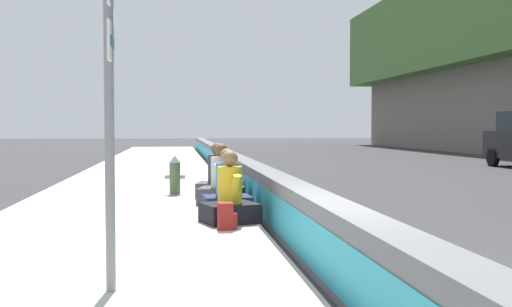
{
  "coord_description": "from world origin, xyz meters",
  "views": [
    {
      "loc": [
        -6.62,
        1.7,
        1.67
      ],
      "look_at": [
        4.76,
        0.2,
        1.16
      ],
      "focal_mm": 43.05,
      "sensor_mm": 36.0,
      "label": 1
    }
  ],
  "objects_px": {
    "seated_person_far": "(217,180)",
    "backpack": "(226,216)",
    "seated_person_foreground": "(230,200)",
    "seated_person_middle": "(227,193)",
    "route_sign_post": "(109,65)",
    "fire_hydrant": "(175,174)",
    "seated_person_rear": "(221,185)"
  },
  "relations": [
    {
      "from": "fire_hydrant",
      "to": "seated_person_far",
      "type": "height_order",
      "value": "seated_person_far"
    },
    {
      "from": "seated_person_foreground",
      "to": "seated_person_far",
      "type": "distance_m",
      "value": 3.57
    },
    {
      "from": "seated_person_middle",
      "to": "seated_person_far",
      "type": "bearing_deg",
      "value": 0.02
    },
    {
      "from": "seated_person_middle",
      "to": "backpack",
      "type": "relative_size",
      "value": 2.87
    },
    {
      "from": "seated_person_middle",
      "to": "seated_person_rear",
      "type": "distance_m",
      "value": 1.34
    },
    {
      "from": "seated_person_foreground",
      "to": "seated_person_far",
      "type": "xyz_separation_m",
      "value": [
        3.57,
        -0.04,
        0.01
      ]
    },
    {
      "from": "route_sign_post",
      "to": "backpack",
      "type": "xyz_separation_m",
      "value": [
        3.29,
        -1.34,
        -1.9
      ]
    },
    {
      "from": "route_sign_post",
      "to": "fire_hydrant",
      "type": "bearing_deg",
      "value": -4.06
    },
    {
      "from": "fire_hydrant",
      "to": "seated_person_foreground",
      "type": "height_order",
      "value": "seated_person_foreground"
    },
    {
      "from": "route_sign_post",
      "to": "seated_person_foreground",
      "type": "relative_size",
      "value": 3.13
    },
    {
      "from": "seated_person_rear",
      "to": "seated_person_far",
      "type": "xyz_separation_m",
      "value": [
        1.17,
        -0.0,
        -0.01
      ]
    },
    {
      "from": "route_sign_post",
      "to": "seated_person_middle",
      "type": "bearing_deg",
      "value": -16.71
    },
    {
      "from": "seated_person_foreground",
      "to": "seated_person_middle",
      "type": "distance_m",
      "value": 1.06
    },
    {
      "from": "seated_person_rear",
      "to": "backpack",
      "type": "height_order",
      "value": "seated_person_rear"
    },
    {
      "from": "seated_person_foreground",
      "to": "backpack",
      "type": "xyz_separation_m",
      "value": [
        -0.62,
        0.11,
        -0.17
      ]
    },
    {
      "from": "seated_person_far",
      "to": "seated_person_middle",
      "type": "bearing_deg",
      "value": -179.98
    },
    {
      "from": "route_sign_post",
      "to": "fire_hydrant",
      "type": "relative_size",
      "value": 4.09
    },
    {
      "from": "seated_person_foreground",
      "to": "seated_person_middle",
      "type": "height_order",
      "value": "seated_person_foreground"
    },
    {
      "from": "seated_person_foreground",
      "to": "backpack",
      "type": "distance_m",
      "value": 0.65
    },
    {
      "from": "seated_person_middle",
      "to": "backpack",
      "type": "xyz_separation_m",
      "value": [
        -1.68,
        0.16,
        -0.16
      ]
    },
    {
      "from": "fire_hydrant",
      "to": "seated_person_far",
      "type": "relative_size",
      "value": 0.75
    },
    {
      "from": "fire_hydrant",
      "to": "seated_person_rear",
      "type": "distance_m",
      "value": 2.05
    },
    {
      "from": "route_sign_post",
      "to": "fire_hydrant",
      "type": "xyz_separation_m",
      "value": [
        8.14,
        -0.58,
        -1.65
      ]
    },
    {
      "from": "seated_person_far",
      "to": "backpack",
      "type": "xyz_separation_m",
      "value": [
        -4.19,
        0.15,
        -0.17
      ]
    },
    {
      "from": "route_sign_post",
      "to": "seated_person_rear",
      "type": "relative_size",
      "value": 3.01
    },
    {
      "from": "seated_person_far",
      "to": "backpack",
      "type": "height_order",
      "value": "seated_person_far"
    },
    {
      "from": "route_sign_post",
      "to": "seated_person_far",
      "type": "xyz_separation_m",
      "value": [
        7.48,
        -1.49,
        -1.72
      ]
    },
    {
      "from": "seated_person_foreground",
      "to": "seated_person_middle",
      "type": "bearing_deg",
      "value": -2.33
    },
    {
      "from": "seated_person_middle",
      "to": "seated_person_far",
      "type": "relative_size",
      "value": 0.97
    },
    {
      "from": "backpack",
      "to": "seated_person_far",
      "type": "bearing_deg",
      "value": -2.12
    },
    {
      "from": "seated_person_foreground",
      "to": "backpack",
      "type": "bearing_deg",
      "value": 169.72
    },
    {
      "from": "fire_hydrant",
      "to": "seated_person_foreground",
      "type": "xyz_separation_m",
      "value": [
        -4.23,
        -0.87,
        -0.09
      ]
    }
  ]
}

